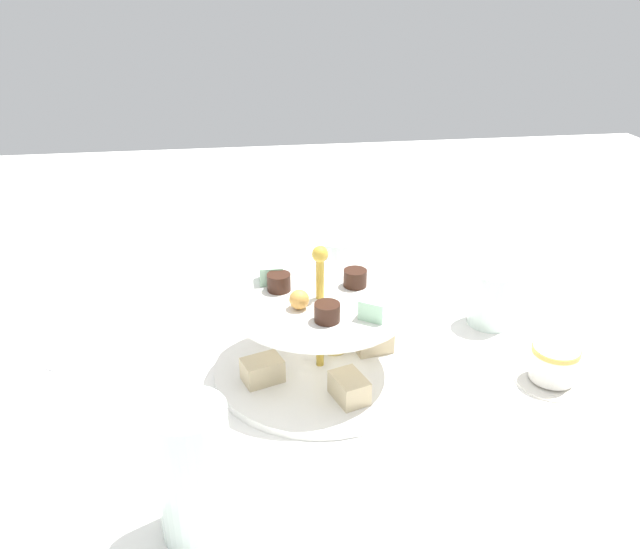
{
  "coord_description": "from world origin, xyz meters",
  "views": [
    {
      "loc": [
        -0.67,
        0.1,
        0.47
      ],
      "look_at": [
        0.0,
        0.0,
        0.14
      ],
      "focal_mm": 34.76,
      "sensor_mm": 36.0,
      "label": 1
    }
  ],
  "objects_px": {
    "tiered_serving_stand": "(320,339)",
    "water_glass_tall_right": "(194,472)",
    "butter_knife_left": "(94,338)",
    "butter_knife_right": "(544,525)",
    "water_glass_mid_back": "(337,263)",
    "water_glass_short_left": "(492,298)",
    "teacup_with_saucer": "(553,365)"
  },
  "relations": [
    {
      "from": "water_glass_mid_back",
      "to": "teacup_with_saucer",
      "type": "bearing_deg",
      "value": -144.31
    },
    {
      "from": "teacup_with_saucer",
      "to": "water_glass_mid_back",
      "type": "xyz_separation_m",
      "value": [
        0.31,
        0.22,
        0.02
      ]
    },
    {
      "from": "tiered_serving_stand",
      "to": "water_glass_mid_back",
      "type": "relative_size",
      "value": 3.38
    },
    {
      "from": "tiered_serving_stand",
      "to": "butter_knife_right",
      "type": "xyz_separation_m",
      "value": [
        -0.28,
        -0.17,
        -0.05
      ]
    },
    {
      "from": "tiered_serving_stand",
      "to": "water_glass_tall_right",
      "type": "distance_m",
      "value": 0.28
    },
    {
      "from": "tiered_serving_stand",
      "to": "water_glass_mid_back",
      "type": "distance_m",
      "value": 0.25
    },
    {
      "from": "tiered_serving_stand",
      "to": "teacup_with_saucer",
      "type": "relative_size",
      "value": 3.04
    },
    {
      "from": "tiered_serving_stand",
      "to": "water_glass_tall_right",
      "type": "bearing_deg",
      "value": 148.15
    },
    {
      "from": "water_glass_tall_right",
      "to": "water_glass_mid_back",
      "type": "bearing_deg",
      "value": -23.72
    },
    {
      "from": "water_glass_tall_right",
      "to": "teacup_with_saucer",
      "type": "relative_size",
      "value": 1.55
    },
    {
      "from": "butter_knife_left",
      "to": "water_glass_tall_right",
      "type": "bearing_deg",
      "value": 55.3
    },
    {
      "from": "teacup_with_saucer",
      "to": "water_glass_short_left",
      "type": "bearing_deg",
      "value": 7.54
    },
    {
      "from": "teacup_with_saucer",
      "to": "water_glass_mid_back",
      "type": "distance_m",
      "value": 0.38
    },
    {
      "from": "teacup_with_saucer",
      "to": "butter_knife_right",
      "type": "xyz_separation_m",
      "value": [
        -0.22,
        0.12,
        -0.02
      ]
    },
    {
      "from": "butter_knife_left",
      "to": "butter_knife_right",
      "type": "xyz_separation_m",
      "value": [
        -0.41,
        -0.48,
        0.0
      ]
    },
    {
      "from": "teacup_with_saucer",
      "to": "butter_knife_right",
      "type": "height_order",
      "value": "teacup_with_saucer"
    },
    {
      "from": "water_glass_tall_right",
      "to": "butter_knife_right",
      "type": "bearing_deg",
      "value": -97.95
    },
    {
      "from": "butter_knife_left",
      "to": "water_glass_mid_back",
      "type": "bearing_deg",
      "value": 139.68
    },
    {
      "from": "butter_knife_left",
      "to": "teacup_with_saucer",
      "type": "bearing_deg",
      "value": 103.92
    },
    {
      "from": "water_glass_tall_right",
      "to": "water_glass_short_left",
      "type": "bearing_deg",
      "value": -51.92
    },
    {
      "from": "water_glass_short_left",
      "to": "teacup_with_saucer",
      "type": "distance_m",
      "value": 0.16
    },
    {
      "from": "butter_knife_right",
      "to": "water_glass_mid_back",
      "type": "distance_m",
      "value": 0.54
    },
    {
      "from": "water_glass_mid_back",
      "to": "butter_knife_right",
      "type": "bearing_deg",
      "value": -168.51
    },
    {
      "from": "tiered_serving_stand",
      "to": "water_glass_short_left",
      "type": "bearing_deg",
      "value": -72.0
    },
    {
      "from": "butter_knife_right",
      "to": "water_glass_mid_back",
      "type": "height_order",
      "value": "water_glass_mid_back"
    },
    {
      "from": "water_glass_tall_right",
      "to": "water_glass_mid_back",
      "type": "distance_m",
      "value": 0.53
    },
    {
      "from": "butter_knife_right",
      "to": "water_glass_mid_back",
      "type": "xyz_separation_m",
      "value": [
        0.53,
        0.11,
        0.04
      ]
    },
    {
      "from": "tiered_serving_stand",
      "to": "water_glass_tall_right",
      "type": "xyz_separation_m",
      "value": [
        -0.24,
        0.15,
        0.02
      ]
    },
    {
      "from": "teacup_with_saucer",
      "to": "butter_knife_left",
      "type": "xyz_separation_m",
      "value": [
        0.19,
        0.59,
        -0.02
      ]
    },
    {
      "from": "butter_knife_left",
      "to": "butter_knife_right",
      "type": "bearing_deg",
      "value": 81.26
    },
    {
      "from": "water_glass_mid_back",
      "to": "water_glass_tall_right",
      "type": "bearing_deg",
      "value": 156.28
    },
    {
      "from": "water_glass_short_left",
      "to": "water_glass_mid_back",
      "type": "distance_m",
      "value": 0.26
    }
  ]
}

